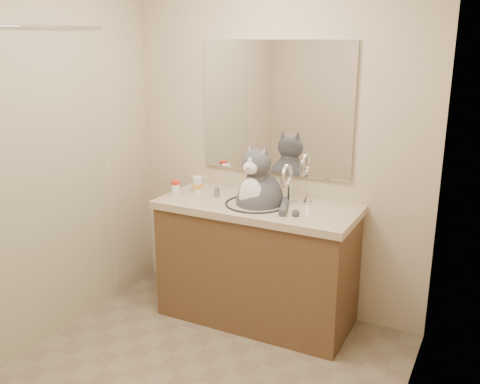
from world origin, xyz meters
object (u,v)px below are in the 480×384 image
(pill_bottle_redcap, at_px, (176,188))
(pill_bottle_orange, at_px, (198,185))
(cat, at_px, (259,198))
(grey_canister, at_px, (217,192))

(pill_bottle_redcap, bearing_deg, pill_bottle_orange, 53.70)
(cat, distance_m, pill_bottle_redcap, 0.61)
(cat, relative_size, grey_canister, 10.28)
(grey_canister, bearing_deg, cat, -2.51)
(pill_bottle_redcap, bearing_deg, cat, 8.13)
(cat, bearing_deg, pill_bottle_orange, -178.90)
(pill_bottle_redcap, distance_m, pill_bottle_orange, 0.17)
(pill_bottle_orange, height_order, grey_canister, pill_bottle_orange)
(cat, relative_size, pill_bottle_orange, 5.50)
(pill_bottle_redcap, relative_size, pill_bottle_orange, 0.90)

